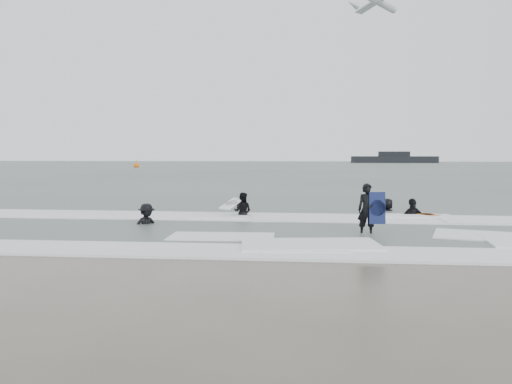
# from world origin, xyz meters

# --- Properties ---
(ground) EXTENTS (320.00, 320.00, 0.00)m
(ground) POSITION_xyz_m (0.00, 0.00, 0.00)
(ground) COLOR brown
(ground) RESTS_ON ground
(sea) EXTENTS (320.00, 320.00, 0.00)m
(sea) POSITION_xyz_m (0.00, 80.00, 0.06)
(sea) COLOR #47544C
(sea) RESTS_ON ground
(surfer_centre) EXTENTS (0.60, 0.41, 1.60)m
(surfer_centre) POSITION_xyz_m (3.67, 2.48, 0.00)
(surfer_centre) COLOR black
(surfer_centre) RESTS_ON ground
(surfer_wading) EXTENTS (0.84, 0.71, 1.52)m
(surfer_wading) POSITION_xyz_m (-0.70, 6.46, 0.00)
(surfer_wading) COLOR black
(surfer_wading) RESTS_ON ground
(surfer_breaker) EXTENTS (1.18, 1.14, 1.62)m
(surfer_breaker) POSITION_xyz_m (-3.65, 3.74, 0.00)
(surfer_breaker) COLOR black
(surfer_breaker) RESTS_ON ground
(surfer_right_near) EXTENTS (1.19, 0.87, 1.88)m
(surfer_right_near) POSITION_xyz_m (5.93, 7.28, 0.00)
(surfer_right_near) COLOR black
(surfer_right_near) RESTS_ON ground
(surfer_right_far) EXTENTS (0.96, 1.00, 1.73)m
(surfer_right_far) POSITION_xyz_m (5.20, 8.90, 0.00)
(surfer_right_far) COLOR black
(surfer_right_far) RESTS_ON ground
(surf_foam) EXTENTS (30.03, 9.06, 0.09)m
(surf_foam) POSITION_xyz_m (0.00, 3.70, 0.04)
(surf_foam) COLOR white
(surf_foam) RESTS_ON ground
(bodyboards) EXTENTS (8.45, 5.34, 1.25)m
(bodyboards) POSITION_xyz_m (3.08, 5.27, 0.50)
(bodyboards) COLOR #0E1641
(bodyboards) RESTS_ON ground
(buoy) EXTENTS (1.00, 1.00, 1.65)m
(buoy) POSITION_xyz_m (-30.55, 76.42, 0.42)
(buoy) COLOR #F0600A
(buoy) RESTS_ON ground
(vessel_horizon) EXTENTS (23.88, 4.26, 3.24)m
(vessel_horizon) POSITION_xyz_m (24.81, 133.26, 1.22)
(vessel_horizon) COLOR black
(vessel_horizon) RESTS_ON ground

